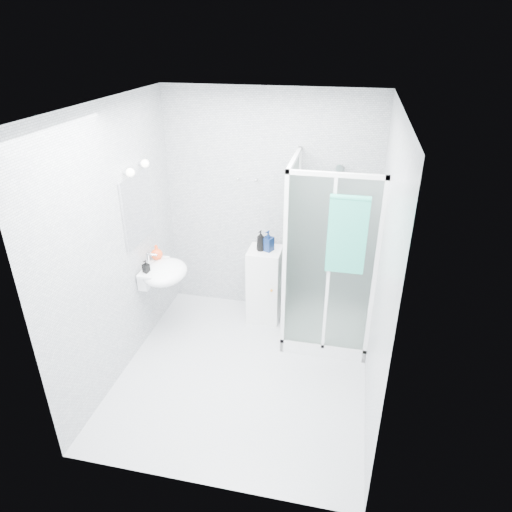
% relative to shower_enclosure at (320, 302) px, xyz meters
% --- Properties ---
extents(room, '(2.40, 2.60, 2.60)m').
position_rel_shower_enclosure_xyz_m(room, '(-0.67, -0.77, 0.85)').
color(room, silver).
rests_on(room, ground).
extents(shower_enclosure, '(0.90, 0.95, 2.00)m').
position_rel_shower_enclosure_xyz_m(shower_enclosure, '(0.00, 0.00, 0.00)').
color(shower_enclosure, white).
rests_on(shower_enclosure, ground).
extents(wall_basin, '(0.46, 0.56, 0.35)m').
position_rel_shower_enclosure_xyz_m(wall_basin, '(-1.66, -0.32, 0.35)').
color(wall_basin, white).
rests_on(wall_basin, ground).
extents(mirror, '(0.02, 0.60, 0.70)m').
position_rel_shower_enclosure_xyz_m(mirror, '(-1.85, -0.32, 1.05)').
color(mirror, white).
rests_on(mirror, room).
extents(vanity_lights, '(0.10, 0.40, 0.08)m').
position_rel_shower_enclosure_xyz_m(vanity_lights, '(-1.80, -0.32, 1.47)').
color(vanity_lights, silver).
rests_on(vanity_lights, room).
extents(wall_hooks, '(0.23, 0.06, 0.03)m').
position_rel_shower_enclosure_xyz_m(wall_hooks, '(-0.92, 0.49, 1.17)').
color(wall_hooks, silver).
rests_on(wall_hooks, room).
extents(storage_cabinet, '(0.37, 0.39, 0.89)m').
position_rel_shower_enclosure_xyz_m(storage_cabinet, '(-0.66, 0.25, -0.00)').
color(storage_cabinet, white).
rests_on(storage_cabinet, ground).
extents(hand_towel, '(0.35, 0.05, 0.76)m').
position_rel_shower_enclosure_xyz_m(hand_towel, '(0.22, -0.40, 1.01)').
color(hand_towel, teal).
rests_on(hand_towel, shower_enclosure).
extents(shampoo_bottle_a, '(0.11, 0.11, 0.24)m').
position_rel_shower_enclosure_xyz_m(shampoo_bottle_a, '(-0.71, 0.23, 0.56)').
color(shampoo_bottle_a, black).
rests_on(shampoo_bottle_a, storage_cabinet).
extents(shampoo_bottle_b, '(0.14, 0.14, 0.23)m').
position_rel_shower_enclosure_xyz_m(shampoo_bottle_b, '(-0.63, 0.25, 0.56)').
color(shampoo_bottle_b, '#0C204D').
rests_on(shampoo_bottle_b, storage_cabinet).
extents(soap_dispenser_orange, '(0.14, 0.14, 0.16)m').
position_rel_shower_enclosure_xyz_m(soap_dispenser_orange, '(-1.78, -0.15, 0.50)').
color(soap_dispenser_orange, '#FC4E1D').
rests_on(soap_dispenser_orange, wall_basin).
extents(soap_dispenser_black, '(0.08, 0.08, 0.14)m').
position_rel_shower_enclosure_xyz_m(soap_dispenser_black, '(-1.77, -0.46, 0.48)').
color(soap_dispenser_black, black).
rests_on(soap_dispenser_black, wall_basin).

